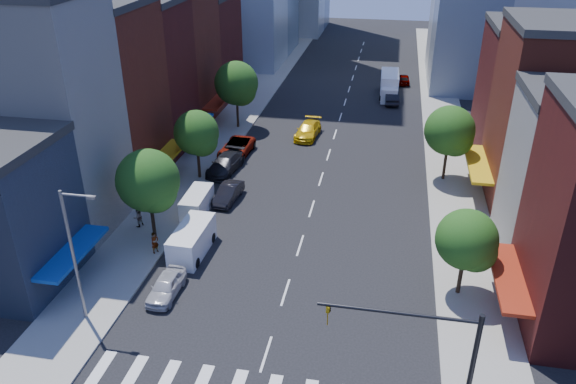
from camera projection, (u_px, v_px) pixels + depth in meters
name	position (u px, v px, depth m)	size (l,w,h in m)	color
ground	(266.00, 354.00, 32.95)	(220.00, 220.00, 0.00)	black
sidewalk_left	(239.00, 115.00, 69.94)	(5.00, 120.00, 0.15)	gray
sidewalk_right	(445.00, 129.00, 65.80)	(5.00, 120.00, 0.15)	gray
bldg_left_1	(30.00, 118.00, 42.80)	(12.00, 8.00, 18.00)	#B4AEA6
bldg_left_2	(88.00, 97.00, 50.68)	(12.00, 9.00, 16.00)	maroon
bldg_left_3	(129.00, 77.00, 58.34)	(12.00, 8.00, 15.00)	#4B1412
bldg_left_4	(160.00, 49.00, 65.31)	(12.00, 9.00, 17.00)	maroon
bldg_left_5	(189.00, 48.00, 74.53)	(12.00, 10.00, 13.00)	#4B1412
bldg_right_2	(572.00, 119.00, 47.02)	(12.00, 10.00, 15.00)	maroon
bldg_right_3	(544.00, 95.00, 56.22)	(12.00, 10.00, 13.00)	#4B1412
traffic_signal	(456.00, 383.00, 25.47)	(7.24, 2.24, 8.00)	black
streetlight	(75.00, 249.00, 33.36)	(2.25, 0.25, 9.00)	slate
tree_left_near	(150.00, 183.00, 42.15)	(4.80, 4.80, 7.30)	black
tree_left_mid	(198.00, 135.00, 51.92)	(4.20, 4.20, 6.65)	black
tree_left_far	(237.00, 85.00, 63.84)	(5.00, 5.00, 7.75)	black
tree_right_near	(469.00, 242.00, 36.03)	(4.00, 4.00, 6.20)	black
tree_right_far	(451.00, 133.00, 51.45)	(4.60, 4.60, 7.20)	black
parked_car_front	(166.00, 286.00, 37.64)	(1.68, 4.18, 1.42)	#BABABF
parked_car_second	(228.00, 193.00, 49.69)	(1.54, 4.43, 1.46)	black
parked_car_third	(236.00, 148.00, 58.61)	(2.75, 5.95, 1.65)	#999999
parked_car_rear	(225.00, 164.00, 55.07)	(2.32, 5.69, 1.65)	black
cargo_van_near	(191.00, 241.00, 41.93)	(2.24, 5.25, 2.22)	white
cargo_van_far	(197.00, 204.00, 47.55)	(1.87, 4.44, 1.88)	white
taxi	(308.00, 130.00, 63.34)	(2.27, 5.59, 1.62)	gold
traffic_car_oncoming	(391.00, 97.00, 74.21)	(1.73, 4.96, 1.63)	black
traffic_car_far	(404.00, 79.00, 82.27)	(1.68, 4.18, 1.42)	#999999
box_truck	(389.00, 86.00, 76.51)	(2.58, 7.83, 3.13)	white
pedestrian_near	(155.00, 243.00, 41.93)	(0.62, 0.41, 1.70)	#999999
pedestrian_far	(138.00, 217.00, 45.35)	(0.84, 0.65, 1.72)	#999999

